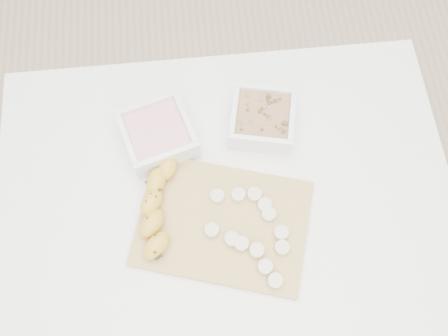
{
  "coord_description": "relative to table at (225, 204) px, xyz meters",
  "views": [
    {
      "loc": [
        -0.04,
        -0.35,
        1.78
      ],
      "look_at": [
        0.0,
        0.03,
        0.81
      ],
      "focal_mm": 40.0,
      "sensor_mm": 36.0,
      "label": 1
    }
  ],
  "objects": [
    {
      "name": "ground",
      "position": [
        0.0,
        0.0,
        -0.65
      ],
      "size": [
        3.5,
        3.5,
        0.0
      ],
      "primitive_type": "plane",
      "color": "#C6AD89",
      "rests_on": "ground"
    },
    {
      "name": "cutting_board",
      "position": [
        -0.01,
        -0.07,
        0.1
      ],
      "size": [
        0.41,
        0.34,
        0.01
      ],
      "primitive_type": "cube",
      "rotation": [
        0.0,
        0.0,
        -0.3
      ],
      "color": "tan",
      "rests_on": "table"
    },
    {
      "name": "table",
      "position": [
        0.0,
        0.0,
        0.0
      ],
      "size": [
        1.0,
        0.7,
        0.75
      ],
      "color": "white",
      "rests_on": "ground"
    },
    {
      "name": "banana",
      "position": [
        -0.14,
        -0.03,
        0.13
      ],
      "size": [
        0.14,
        0.24,
        0.04
      ],
      "primitive_type": null,
      "rotation": [
        0.0,
        0.0,
        -0.39
      ],
      "color": "gold",
      "rests_on": "cutting_board"
    },
    {
      "name": "bowl_granola",
      "position": [
        0.1,
        0.15,
        0.13
      ],
      "size": [
        0.16,
        0.16,
        0.06
      ],
      "color": "white",
      "rests_on": "table"
    },
    {
      "name": "bowl_yogurt",
      "position": [
        -0.14,
        0.13,
        0.13
      ],
      "size": [
        0.18,
        0.18,
        0.07
      ],
      "color": "white",
      "rests_on": "table"
    },
    {
      "name": "banana_slices",
      "position": [
        0.05,
        -0.1,
        0.12
      ],
      "size": [
        0.17,
        0.22,
        0.02
      ],
      "color": "beige",
      "rests_on": "cutting_board"
    }
  ]
}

